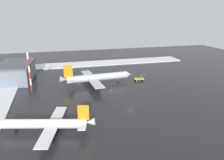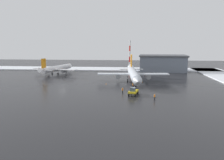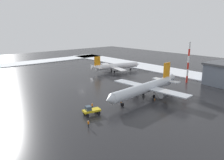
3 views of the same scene
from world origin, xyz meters
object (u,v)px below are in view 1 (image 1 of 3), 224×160
object	(u,v)px
airplane_foreground_jet	(47,124)
ground_crew_near_tug	(144,75)
ground_crew_by_nose_gear	(118,81)
pushback_tug	(140,78)
traffic_cone_near_nose	(93,82)
traffic_cone_wingtip_side	(79,84)
ground_crew_beside_wing	(137,81)
antenna_mast	(30,72)
airplane_parked_portside	(96,77)
cargo_hangar	(17,72)
traffic_cone_mid_line	(111,90)

from	to	relation	value
airplane_foreground_jet	ground_crew_near_tug	bearing A→B (deg)	-123.06
airplane_foreground_jet	ground_crew_by_nose_gear	xyz separation A→B (m)	(-37.63, 31.78, -1.76)
pushback_tug	traffic_cone_near_nose	distance (m)	22.55
pushback_tug	traffic_cone_wingtip_side	bearing A→B (deg)	-170.95
ground_crew_beside_wing	traffic_cone_wingtip_side	distance (m)	26.89
ground_crew_beside_wing	traffic_cone_wingtip_side	size ratio (longest dim) A/B	3.11
traffic_cone_near_nose	antenna_mast	bearing A→B (deg)	-79.36
airplane_parked_portside	ground_crew_by_nose_gear	xyz separation A→B (m)	(0.23, 10.48, -2.38)
pushback_tug	airplane_parked_portside	bearing A→B (deg)	-167.77
pushback_tug	traffic_cone_wingtip_side	distance (m)	29.26
ground_crew_near_tug	traffic_cone_near_nose	size ratio (longest dim) A/B	3.11
pushback_tug	ground_crew_beside_wing	xyz separation A→B (m)	(3.21, -2.80, -0.31)
ground_crew_by_nose_gear	ground_crew_near_tug	xyz separation A→B (m)	(-5.68, 15.72, 0.00)
ground_crew_beside_wing	airplane_foreground_jet	bearing A→B (deg)	11.96
cargo_hangar	ground_crew_beside_wing	bearing A→B (deg)	75.20
airplane_parked_portside	cargo_hangar	distance (m)	39.67
ground_crew_beside_wing	ground_crew_by_nose_gear	world-z (taller)	same
traffic_cone_near_nose	traffic_cone_wingtip_side	size ratio (longest dim) A/B	1.00
ground_crew_by_nose_gear	traffic_cone_near_nose	bearing A→B (deg)	-47.57
ground_crew_by_nose_gear	ground_crew_near_tug	distance (m)	16.71
airplane_foreground_jet	pushback_tug	world-z (taller)	airplane_foreground_jet
cargo_hangar	traffic_cone_wingtip_side	xyz separation A→B (m)	(14.45, 28.48, -4.17)
cargo_hangar	traffic_cone_near_nose	distance (m)	37.88
pushback_tug	ground_crew_beside_wing	world-z (taller)	pushback_tug
airplane_parked_portside	ground_crew_by_nose_gear	bearing A→B (deg)	-5.31
airplane_foreground_jet	ground_crew_near_tug	xyz separation A→B (m)	(-43.31, 47.49, -1.76)
airplane_parked_portside	traffic_cone_wingtip_side	xyz separation A→B (m)	(-1.71, -7.73, -3.08)
ground_crew_beside_wing	traffic_cone_mid_line	size ratio (longest dim) A/B	3.11
ground_crew_beside_wing	cargo_hangar	world-z (taller)	cargo_hangar
airplane_foreground_jet	ground_crew_beside_wing	world-z (taller)	airplane_foreground_jet
airplane_parked_portside	airplane_foreground_jet	size ratio (longest dim) A/B	1.25
airplane_parked_portside	pushback_tug	bearing A→B (deg)	-4.73
ground_crew_by_nose_gear	traffic_cone_near_nose	world-z (taller)	ground_crew_by_nose_gear
ground_crew_by_nose_gear	traffic_cone_wingtip_side	world-z (taller)	ground_crew_by_nose_gear
traffic_cone_wingtip_side	ground_crew_by_nose_gear	bearing A→B (deg)	83.92
traffic_cone_near_nose	traffic_cone_wingtip_side	bearing A→B (deg)	-75.89
airplane_foreground_jet	ground_crew_beside_wing	xyz separation A→B (m)	(-34.39, 39.94, -1.76)
ground_crew_beside_wing	traffic_cone_wingtip_side	world-z (taller)	ground_crew_beside_wing
ground_crew_beside_wing	traffic_cone_mid_line	xyz separation A→B (m)	(6.71, -14.05, -0.70)
antenna_mast	cargo_hangar	size ratio (longest dim) A/B	0.64
ground_crew_by_nose_gear	ground_crew_near_tug	bearing A→B (deg)	170.45
traffic_cone_near_nose	traffic_cone_mid_line	size ratio (longest dim) A/B	1.00
antenna_mast	cargo_hangar	world-z (taller)	antenna_mast
antenna_mast	traffic_cone_near_nose	bearing A→B (deg)	100.64
pushback_tug	ground_crew_by_nose_gear	world-z (taller)	pushback_tug
ground_crew_beside_wing	traffic_cone_mid_line	bearing A→B (deg)	-3.23
ground_crew_near_tug	cargo_hangar	size ratio (longest dim) A/B	0.07
ground_crew_near_tug	traffic_cone_near_nose	xyz separation A→B (m)	(1.99, -26.97, -0.70)
ground_crew_near_tug	airplane_parked_portside	bearing A→B (deg)	15.57
ground_crew_near_tug	antenna_mast	distance (m)	55.46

